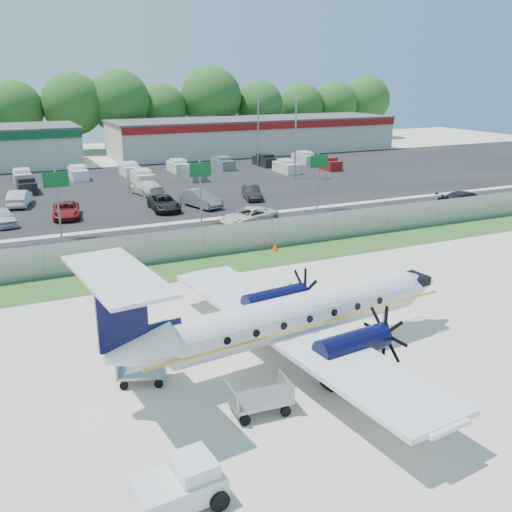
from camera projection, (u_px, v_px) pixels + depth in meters
name	position (u px, v px, depth m)	size (l,w,h in m)	color
ground	(312.00, 341.00, 25.70)	(170.00, 170.00, 0.00)	beige
grass_verge	(216.00, 265.00, 36.05)	(170.00, 4.00, 0.02)	#2D561E
access_road	(181.00, 238.00, 42.10)	(170.00, 8.00, 0.02)	black
parking_lot	(120.00, 189.00, 60.23)	(170.00, 32.00, 0.02)	black
perimeter_fence	(204.00, 242.00, 37.48)	(120.00, 0.06, 1.99)	gray
building_east	(255.00, 135.00, 88.94)	(44.40, 12.40, 5.24)	beige
sign_left	(57.00, 189.00, 41.15)	(1.80, 0.26, 5.00)	gray
sign_mid	(200.00, 178.00, 45.60)	(1.80, 0.26, 5.00)	gray
sign_right	(319.00, 169.00, 50.05)	(1.80, 0.26, 5.00)	gray
light_pole_ne	(296.00, 133.00, 65.02)	(0.90, 0.35, 9.09)	gray
light_pole_se	(258.00, 126.00, 73.66)	(0.90, 0.35, 9.09)	gray
tree_line	(73.00, 152.00, 89.58)	(112.00, 6.00, 14.00)	#215318
aircraft	(293.00, 316.00, 23.38)	(16.81, 16.54, 5.16)	silver
pushback_tug	(182.00, 484.00, 15.75)	(2.56, 1.94, 1.31)	silver
baggage_cart_near	(142.00, 371.00, 22.12)	(2.14, 1.68, 0.98)	gray
baggage_cart_far	(259.00, 398.00, 20.12)	(2.25, 1.45, 1.14)	gray
cone_starboard_wing	(275.00, 247.00, 38.83)	(0.43, 0.43, 0.62)	#DB5B06
road_car_mid	(249.00, 225.00, 45.67)	(2.33, 5.06, 1.41)	beige
road_car_east	(466.00, 210.00, 50.93)	(2.32, 5.71, 1.66)	black
parked_car_a	(4.00, 225.00, 45.55)	(1.65, 4.10, 1.40)	silver
parked_car_b	(67.00, 218.00, 48.03)	(2.16, 4.68, 1.30)	maroon
parked_car_c	(164.00, 211.00, 50.62)	(2.22, 4.82, 1.34)	black
parked_car_d	(200.00, 207.00, 52.01)	(1.72, 4.94, 1.63)	#595B5E
parked_car_e	(252.00, 199.00, 55.22)	(1.39, 3.99, 1.31)	black
parked_car_f	(20.00, 206.00, 52.39)	(1.59, 4.55, 1.50)	silver
parked_car_g	(146.00, 195.00, 57.41)	(2.03, 4.99, 1.45)	beige
far_parking_rows	(110.00, 182.00, 64.55)	(56.00, 10.00, 1.60)	gray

